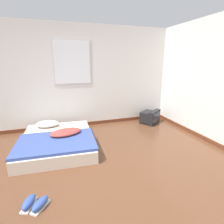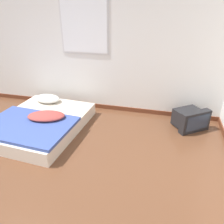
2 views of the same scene
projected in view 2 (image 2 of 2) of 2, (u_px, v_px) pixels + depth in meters
wall_back at (73, 45)px, 4.24m from camera, size 8.21×0.08×2.60m
mattress_bed at (40, 122)px, 3.84m from camera, size 1.51×1.81×0.37m
crt_tv at (190, 119)px, 3.87m from camera, size 0.66×0.64×0.38m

